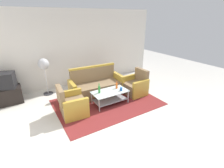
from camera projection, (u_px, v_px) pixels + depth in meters
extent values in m
plane|color=beige|center=(125.00, 117.00, 4.43)|extent=(14.00, 14.00, 0.00)
cube|color=silver|center=(80.00, 48.00, 6.29)|extent=(6.52, 0.12, 2.80)
cube|color=maroon|center=(107.00, 102.00, 5.19)|extent=(3.13, 2.19, 0.01)
cube|color=#7F6647|center=(97.00, 89.00, 5.60)|extent=(1.63, 0.78, 0.42)
cube|color=#7F6647|center=(93.00, 74.00, 5.68)|extent=(1.60, 0.22, 0.48)
cube|color=#B79333|center=(118.00, 82.00, 5.93)|extent=(0.15, 0.71, 0.62)
cube|color=#B79333|center=(73.00, 92.00, 5.19)|extent=(0.15, 0.71, 0.62)
cube|color=#B79333|center=(93.00, 67.00, 5.58)|extent=(1.64, 0.18, 0.06)
cube|color=#7F6647|center=(74.00, 107.00, 4.52)|extent=(0.70, 0.65, 0.40)
cube|color=#7F6647|center=(60.00, 96.00, 4.23)|extent=(0.17, 0.61, 0.45)
cube|color=#B79333|center=(71.00, 99.00, 4.76)|extent=(0.67, 0.15, 0.58)
cube|color=#B79333|center=(77.00, 110.00, 4.22)|extent=(0.67, 0.15, 0.58)
cube|color=#7F6647|center=(134.00, 88.00, 5.70)|extent=(0.68, 0.62, 0.40)
cube|color=#7F6647|center=(142.00, 75.00, 5.69)|extent=(0.14, 0.60, 0.45)
cube|color=#B79333|center=(141.00, 89.00, 5.41)|extent=(0.66, 0.12, 0.58)
cube|color=#B79333|center=(128.00, 83.00, 5.92)|extent=(0.66, 0.12, 0.58)
cube|color=silver|center=(110.00, 92.00, 5.00)|extent=(1.10, 0.60, 0.02)
cube|color=#9E9EA5|center=(110.00, 99.00, 5.11)|extent=(1.00, 0.52, 0.02)
cylinder|color=#9E9EA5|center=(92.00, 98.00, 5.04)|extent=(0.04, 0.04, 0.40)
cylinder|color=#9E9EA5|center=(119.00, 91.00, 5.53)|extent=(0.04, 0.04, 0.40)
cylinder|color=#9E9EA5|center=(99.00, 105.00, 4.63)|extent=(0.04, 0.04, 0.40)
cylinder|color=#9E9EA5|center=(128.00, 97.00, 5.12)|extent=(0.04, 0.04, 0.40)
cylinder|color=#D85919|center=(117.00, 86.00, 5.19)|extent=(0.07, 0.07, 0.16)
cylinder|color=#D85919|center=(117.00, 82.00, 5.14)|extent=(0.03, 0.03, 0.07)
cylinder|color=#2D8C38|center=(99.00, 90.00, 4.86)|extent=(0.06, 0.06, 0.22)
cylinder|color=#2D8C38|center=(99.00, 85.00, 4.80)|extent=(0.02, 0.02, 0.09)
cylinder|color=#2659A5|center=(121.00, 89.00, 5.04)|extent=(0.08, 0.08, 0.10)
cube|color=black|center=(8.00, 96.00, 5.06)|extent=(0.80, 0.50, 0.52)
cube|color=black|center=(4.00, 81.00, 4.87)|extent=(0.69, 0.57, 0.48)
cube|color=black|center=(6.00, 78.00, 5.07)|extent=(0.50, 0.13, 0.36)
cylinder|color=#2D2D33|center=(48.00, 93.00, 5.77)|extent=(0.32, 0.32, 0.03)
cylinder|color=#B2B2B7|center=(46.00, 80.00, 5.58)|extent=(0.03, 0.03, 0.95)
sphere|color=#B2B2B7|center=(43.00, 64.00, 5.35)|extent=(0.36, 0.36, 0.36)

